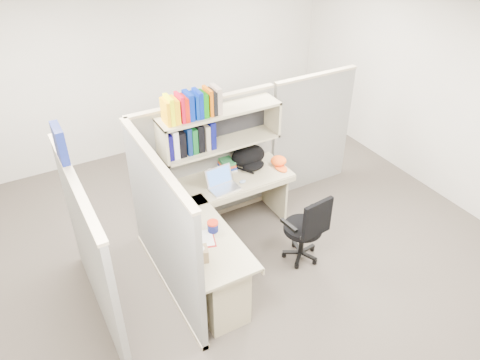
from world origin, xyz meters
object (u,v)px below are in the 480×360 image
snack_canister (213,226)px  task_chair (304,238)px  laptop (224,180)px  desk (222,258)px  backpack (251,158)px

snack_canister → task_chair: 1.15m
laptop → task_chair: 1.10m
snack_canister → task_chair: task_chair is taller
task_chair → laptop: bearing=128.5°
desk → snack_canister: bearing=106.8°
laptop → backpack: (0.49, 0.26, 0.01)m
laptop → task_chair: laptop is taller
backpack → snack_canister: size_ratio=3.76×
backpack → snack_canister: 1.26m
backpack → desk: bearing=-144.9°
laptop → snack_canister: 0.74m
desk → backpack: (0.89, 0.96, 0.42)m
desk → backpack: 1.38m
laptop → task_chair: size_ratio=0.36×
task_chair → snack_canister: bearing=170.9°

